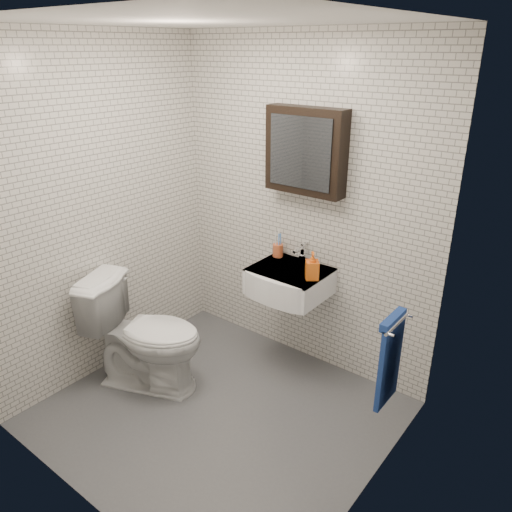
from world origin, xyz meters
name	(u,v)px	position (x,y,z in m)	size (l,w,h in m)	color
ground	(218,413)	(0.00, 0.00, 0.01)	(2.20, 2.00, 0.01)	#4E5156
room_shell	(211,214)	(0.00, 0.00, 1.47)	(2.22, 2.02, 2.51)	silver
washbasin	(287,282)	(0.05, 0.73, 0.76)	(0.55, 0.50, 0.20)	white
faucet	(302,254)	(0.05, 0.93, 0.92)	(0.06, 0.20, 0.15)	silver
mirror_cabinet	(306,151)	(0.05, 0.93, 1.70)	(0.60, 0.15, 0.60)	black
towel_rail	(390,357)	(1.04, 0.35, 0.72)	(0.09, 0.30, 0.58)	silver
toothbrush_cup	(278,250)	(-0.16, 0.92, 0.91)	(0.10, 0.10, 0.22)	#C05730
soap_bottle	(312,266)	(0.27, 0.73, 0.95)	(0.09, 0.09, 0.20)	#FA561A
toilet	(146,334)	(-0.64, -0.06, 0.43)	(0.48, 0.84, 0.86)	white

